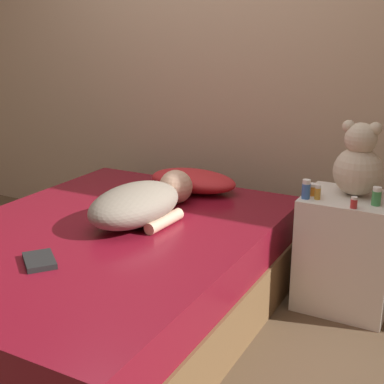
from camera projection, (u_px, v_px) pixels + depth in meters
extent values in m
plane|color=brown|center=(108.00, 317.00, 2.78)|extent=(12.00, 12.00, 0.00)
cube|color=tan|center=(217.00, 50.00, 3.46)|extent=(8.00, 0.06, 2.60)
cube|color=brown|center=(107.00, 293.00, 2.74)|extent=(1.49, 1.99, 0.28)
cube|color=maroon|center=(104.00, 249.00, 2.66)|extent=(1.46, 1.95, 0.20)
cube|color=silver|center=(347.00, 252.00, 2.83)|extent=(0.47, 0.42, 0.61)
ellipsoid|color=red|center=(193.00, 181.00, 3.23)|extent=(0.55, 0.31, 0.13)
ellipsoid|color=gray|center=(135.00, 204.00, 2.70)|extent=(0.38, 0.61, 0.20)
sphere|color=#DBAD8E|center=(176.00, 187.00, 3.00)|extent=(0.19, 0.19, 0.19)
cylinder|color=#DBAD8E|center=(164.00, 221.00, 2.66)|extent=(0.07, 0.27, 0.06)
sphere|color=beige|center=(358.00, 171.00, 2.73)|extent=(0.25, 0.25, 0.25)
sphere|color=beige|center=(361.00, 139.00, 2.68)|extent=(0.16, 0.16, 0.16)
sphere|color=beige|center=(349.00, 126.00, 2.69)|extent=(0.07, 0.07, 0.07)
sphere|color=beige|center=(375.00, 129.00, 2.63)|extent=(0.07, 0.07, 0.07)
cylinder|color=orange|center=(312.00, 191.00, 2.75)|extent=(0.05, 0.05, 0.05)
cylinder|color=white|center=(313.00, 185.00, 2.74)|extent=(0.05, 0.05, 0.01)
cylinder|color=#3866B2|center=(306.00, 191.00, 2.70)|extent=(0.04, 0.04, 0.08)
cylinder|color=white|center=(307.00, 182.00, 2.68)|extent=(0.04, 0.04, 0.02)
cylinder|color=#3D8E4C|center=(376.00, 198.00, 2.60)|extent=(0.05, 0.05, 0.07)
cylinder|color=white|center=(377.00, 189.00, 2.58)|extent=(0.04, 0.04, 0.02)
cylinder|color=gold|center=(318.00, 194.00, 2.69)|extent=(0.03, 0.03, 0.06)
cylinder|color=white|center=(318.00, 186.00, 2.68)|extent=(0.03, 0.03, 0.02)
cylinder|color=#B72D2D|center=(354.00, 204.00, 2.56)|extent=(0.03, 0.03, 0.04)
cylinder|color=white|center=(354.00, 198.00, 2.55)|extent=(0.03, 0.03, 0.01)
cube|color=black|center=(39.00, 260.00, 2.26)|extent=(0.22, 0.21, 0.02)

